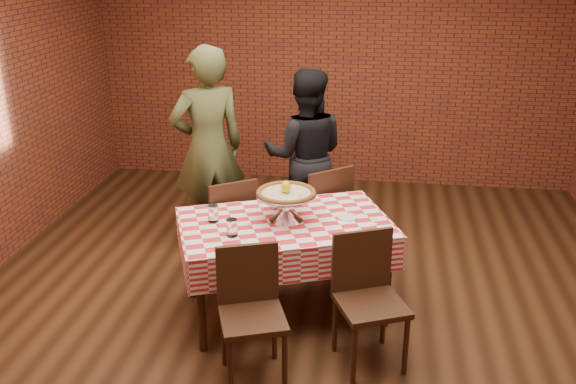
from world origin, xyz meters
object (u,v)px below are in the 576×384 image
object	(u,v)px
pizza_stand	(286,207)
chair_far_right	(317,214)
water_glass_left	(232,228)
pizza	(286,194)
table	(285,267)
chair_near_left	(253,320)
diner_black	(305,155)
chair_near_right	(371,305)
chair_far_left	(227,225)
diner_olive	(208,148)
condiment_caddy	(277,198)
water_glass_right	(213,213)

from	to	relation	value
pizza_stand	chair_far_right	distance (m)	0.92
chair_far_right	water_glass_left	bearing A→B (deg)	27.47
pizza	table	bearing A→B (deg)	-95.14
pizza_stand	chair_near_left	distance (m)	0.98
pizza	chair_far_right	size ratio (longest dim) A/B	0.47
pizza_stand	chair_far_right	xyz separation A→B (m)	(0.15, 0.82, -0.39)
chair_near_left	diner_black	size ratio (longest dim) A/B	0.54
chair_near_right	chair_far_left	distance (m)	1.67
pizza	water_glass_left	world-z (taller)	pizza
chair_near_right	diner_olive	xyz separation A→B (m)	(-1.54, 1.70, 0.49)
diner_olive	chair_far_right	bearing A→B (deg)	134.79
chair_near_left	chair_far_right	world-z (taller)	chair_far_right
chair_near_left	chair_far_left	world-z (taller)	chair_far_left
pizza	condiment_caddy	xyz separation A→B (m)	(-0.11, 0.24, -0.13)
water_glass_right	chair_near_left	bearing A→B (deg)	-60.31
table	chair_far_left	distance (m)	0.80
water_glass_left	chair_near_right	size ratio (longest dim) A/B	0.14
chair_far_right	diner_black	distance (m)	0.67
condiment_caddy	diner_black	bearing A→B (deg)	57.96
water_glass_left	condiment_caddy	size ratio (longest dim) A/B	0.85
table	chair_far_left	bearing A→B (deg)	136.93
water_glass_left	chair_near_left	bearing A→B (deg)	-65.59
condiment_caddy	chair_near_left	distance (m)	1.19
condiment_caddy	chair_near_left	world-z (taller)	condiment_caddy
chair_far_left	diner_black	size ratio (longest dim) A/B	0.55
chair_far_left	water_glass_right	bearing A→B (deg)	61.05
pizza	diner_olive	world-z (taller)	diner_olive
chair_near_left	condiment_caddy	bearing A→B (deg)	70.86
chair_far_left	condiment_caddy	bearing A→B (deg)	115.79
water_glass_left	chair_near_right	world-z (taller)	chair_near_right
chair_near_left	diner_black	bearing A→B (deg)	68.19
chair_far_right	chair_near_left	bearing A→B (deg)	42.38
table	diner_black	bearing A→B (deg)	90.74
diner_olive	diner_black	world-z (taller)	diner_olive
table	pizza_stand	world-z (taller)	pizza_stand
chair_near_left	pizza	bearing A→B (deg)	64.34
chair_near_left	chair_near_right	world-z (taller)	chair_near_right
chair_near_left	diner_olive	world-z (taller)	diner_olive
chair_near_left	chair_far_right	distance (m)	1.72
table	chair_far_right	distance (m)	0.88
pizza_stand	chair_far_left	size ratio (longest dim) A/B	0.51
pizza_stand	diner_olive	xyz separation A→B (m)	(-0.88, 1.09, 0.08)
table	water_glass_right	bearing A→B (deg)	-172.07
chair_far_left	water_glass_left	bearing A→B (deg)	72.15
chair_far_right	diner_olive	bearing A→B (deg)	-54.05
table	condiment_caddy	xyz separation A→B (m)	(-0.10, 0.27, 0.46)
water_glass_left	chair_far_left	distance (m)	0.96
water_glass_left	diner_olive	xyz separation A→B (m)	(-0.55, 1.42, 0.12)
pizza	chair_near_left	distance (m)	1.03
chair_near_right	diner_olive	world-z (taller)	diner_olive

